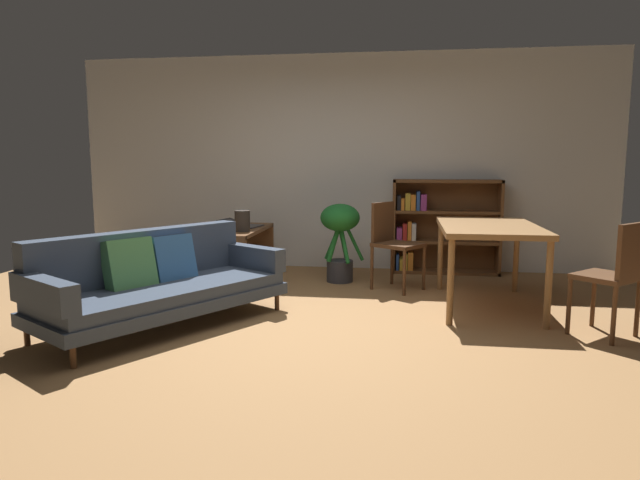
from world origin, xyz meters
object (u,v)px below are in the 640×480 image
(potted_floor_plant, at_px, (340,232))
(dining_table, at_px, (489,233))
(dining_chair_far, at_px, (615,272))
(bookshelf, at_px, (439,226))
(desk_speaker, at_px, (242,221))
(media_console, at_px, (246,256))
(dining_chair_near, at_px, (393,240))
(fabric_couch, at_px, (157,281))
(open_laptop, at_px, (242,225))

(potted_floor_plant, height_order, dining_table, potted_floor_plant)
(dining_chair_far, xyz_separation_m, bookshelf, (-1.18, 2.48, 0.06))
(desk_speaker, distance_m, dining_chair_far, 3.62)
(media_console, relative_size, dining_chair_near, 1.35)
(fabric_couch, xyz_separation_m, desk_speaker, (0.31, 1.51, 0.35))
(fabric_couch, relative_size, open_laptop, 4.31)
(media_console, xyz_separation_m, dining_chair_far, (3.40, -1.61, 0.22))
(media_console, xyz_separation_m, desk_speaker, (0.05, -0.27, 0.43))
(fabric_couch, height_order, media_console, fabric_couch)
(dining_chair_near, bearing_deg, media_console, 175.30)
(open_laptop, height_order, dining_chair_near, dining_chair_near)
(open_laptop, relative_size, bookshelf, 0.40)
(desk_speaker, bearing_deg, bookshelf, 27.70)
(desk_speaker, relative_size, potted_floor_plant, 0.26)
(desk_speaker, xyz_separation_m, potted_floor_plant, (1.02, 0.40, -0.16))
(potted_floor_plant, height_order, dining_chair_far, dining_chair_far)
(desk_speaker, xyz_separation_m, bookshelf, (2.17, 1.14, -0.15))
(dining_table, relative_size, bookshelf, 1.12)
(open_laptop, relative_size, dining_table, 0.36)
(dining_table, bearing_deg, bookshelf, 102.10)
(media_console, distance_m, dining_chair_near, 1.69)
(media_console, bearing_deg, open_laptop, 115.97)
(open_laptop, xyz_separation_m, dining_table, (2.65, -0.94, 0.08))
(potted_floor_plant, bearing_deg, media_console, -172.85)
(fabric_couch, distance_m, dining_chair_far, 3.67)
(fabric_couch, bearing_deg, bookshelf, 46.81)
(fabric_couch, distance_m, open_laptop, 1.97)
(dining_table, bearing_deg, dining_chair_far, -45.28)
(dining_chair_far, bearing_deg, fabric_couch, -177.44)
(potted_floor_plant, bearing_deg, fabric_couch, -125.00)
(desk_speaker, bearing_deg, open_laptop, 106.41)
(media_console, relative_size, desk_speaker, 5.49)
(media_console, distance_m, dining_table, 2.71)
(fabric_couch, xyz_separation_m, open_laptop, (0.18, 1.95, 0.26))
(fabric_couch, relative_size, media_console, 1.76)
(potted_floor_plant, height_order, bookshelf, bookshelf)
(open_laptop, bearing_deg, desk_speaker, -73.59)
(open_laptop, height_order, potted_floor_plant, potted_floor_plant)
(media_console, xyz_separation_m, bookshelf, (2.22, 0.87, 0.28))
(desk_speaker, bearing_deg, fabric_couch, -101.71)
(fabric_couch, height_order, dining_chair_far, dining_chair_far)
(open_laptop, xyz_separation_m, potted_floor_plant, (1.15, -0.04, -0.06))
(dining_table, height_order, dining_chair_far, dining_chair_far)
(desk_speaker, height_order, bookshelf, bookshelf)
(desk_speaker, bearing_deg, dining_chair_near, 4.66)
(open_laptop, height_order, desk_speaker, desk_speaker)
(potted_floor_plant, relative_size, bookshelf, 0.69)
(open_laptop, distance_m, dining_chair_near, 1.78)
(desk_speaker, relative_size, dining_chair_far, 0.25)
(open_laptop, bearing_deg, dining_chair_near, -10.00)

